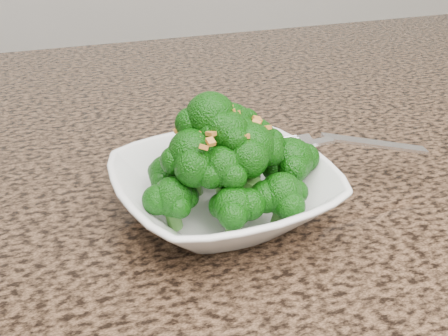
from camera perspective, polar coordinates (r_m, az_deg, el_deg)
name	(u,v)px	position (r m, az deg, el deg)	size (l,w,h in m)	color
granite_counter	(134,183)	(0.63, -9.17, -1.49)	(1.64, 1.04, 0.03)	brown
bowl	(224,192)	(0.52, 0.00, -2.46)	(0.20, 0.20, 0.05)	white
broccoli_pile	(224,130)	(0.49, 0.00, 3.87)	(0.18, 0.18, 0.08)	#0D4B08
garlic_topping	(224,85)	(0.48, 0.00, 8.42)	(0.11, 0.11, 0.01)	orange
fork	(325,141)	(0.56, 10.27, 2.73)	(0.19, 0.03, 0.01)	silver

